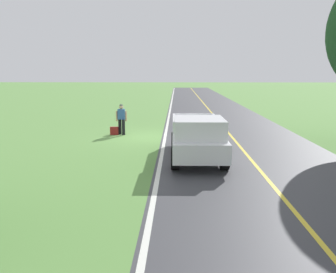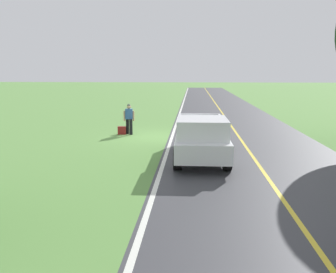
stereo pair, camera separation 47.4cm
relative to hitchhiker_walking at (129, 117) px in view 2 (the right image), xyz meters
The scene contains 7 objects.
ground_plane 1.79m from the hitchhiker_walking, 154.40° to the left, with size 200.00×200.00×0.00m, color #609347.
road_surface 6.29m from the hitchhiker_walking, behind, with size 7.72×120.00×0.00m, color #3D3D42.
lane_edge_line 2.76m from the hitchhiker_walking, 165.53° to the left, with size 0.16×117.60×0.00m, color silver.
lane_centre_line 6.29m from the hitchhiker_walking, behind, with size 0.14×117.60×0.00m, color gold.
hitchhiker_walking is the anchor object (origin of this frame).
suitcase_carried 0.86m from the hitchhiker_walking, 15.42° to the left, with size 0.20×0.46×0.46m, color maroon.
pickup_truck_passing 6.90m from the hitchhiker_walking, 125.16° to the left, with size 2.15×5.42×1.82m.
Camera 2 is at (-2.28, 18.60, 3.53)m, focal length 36.74 mm.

